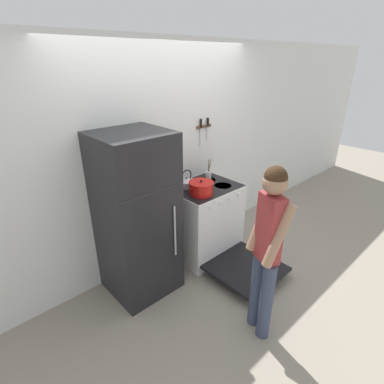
{
  "coord_description": "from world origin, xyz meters",
  "views": [
    {
      "loc": [
        -2.04,
        -2.65,
        2.33
      ],
      "look_at": [
        -0.04,
        -0.48,
        1.0
      ],
      "focal_mm": 28.0,
      "sensor_mm": 36.0,
      "label": 1
    }
  ],
  "objects_px": {
    "refrigerator": "(137,217)",
    "tea_kettle": "(187,182)",
    "dutch_oven_pot": "(201,188)",
    "person": "(267,246)",
    "utensil_jar": "(208,174)",
    "stove_range": "(206,221)"
  },
  "relations": [
    {
      "from": "utensil_jar",
      "to": "person",
      "type": "xyz_separation_m",
      "value": [
        -0.7,
        -1.37,
        -0.07
      ]
    },
    {
      "from": "refrigerator",
      "to": "dutch_oven_pot",
      "type": "distance_m",
      "value": 0.79
    },
    {
      "from": "refrigerator",
      "to": "stove_range",
      "type": "bearing_deg",
      "value": -2.37
    },
    {
      "from": "person",
      "to": "stove_range",
      "type": "bearing_deg",
      "value": -0.65
    },
    {
      "from": "refrigerator",
      "to": "stove_range",
      "type": "distance_m",
      "value": 1.04
    },
    {
      "from": "refrigerator",
      "to": "tea_kettle",
      "type": "height_order",
      "value": "refrigerator"
    },
    {
      "from": "dutch_oven_pot",
      "to": "person",
      "type": "xyz_separation_m",
      "value": [
        -0.31,
        -1.1,
        -0.08
      ]
    },
    {
      "from": "refrigerator",
      "to": "utensil_jar",
      "type": "distance_m",
      "value": 1.18
    },
    {
      "from": "dutch_oven_pot",
      "to": "person",
      "type": "bearing_deg",
      "value": -105.82
    },
    {
      "from": "refrigerator",
      "to": "dutch_oven_pot",
      "type": "xyz_separation_m",
      "value": [
        0.77,
        -0.13,
        0.13
      ]
    },
    {
      "from": "stove_range",
      "to": "dutch_oven_pot",
      "type": "relative_size",
      "value": 4.33
    },
    {
      "from": "dutch_oven_pot",
      "to": "utensil_jar",
      "type": "height_order",
      "value": "utensil_jar"
    },
    {
      "from": "dutch_oven_pot",
      "to": "refrigerator",
      "type": "bearing_deg",
      "value": 170.38
    },
    {
      "from": "refrigerator",
      "to": "person",
      "type": "bearing_deg",
      "value": -69.58
    },
    {
      "from": "refrigerator",
      "to": "dutch_oven_pot",
      "type": "bearing_deg",
      "value": -9.62
    },
    {
      "from": "refrigerator",
      "to": "tea_kettle",
      "type": "distance_m",
      "value": 0.81
    },
    {
      "from": "dutch_oven_pot",
      "to": "person",
      "type": "distance_m",
      "value": 1.15
    },
    {
      "from": "refrigerator",
      "to": "person",
      "type": "xyz_separation_m",
      "value": [
        0.46,
        -1.23,
        0.06
      ]
    },
    {
      "from": "dutch_oven_pot",
      "to": "utensil_jar",
      "type": "xyz_separation_m",
      "value": [
        0.39,
        0.27,
        -0.01
      ]
    },
    {
      "from": "utensil_jar",
      "to": "refrigerator",
      "type": "bearing_deg",
      "value": -173.31
    },
    {
      "from": "stove_range",
      "to": "dutch_oven_pot",
      "type": "distance_m",
      "value": 0.58
    },
    {
      "from": "stove_range",
      "to": "tea_kettle",
      "type": "height_order",
      "value": "tea_kettle"
    }
  ]
}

